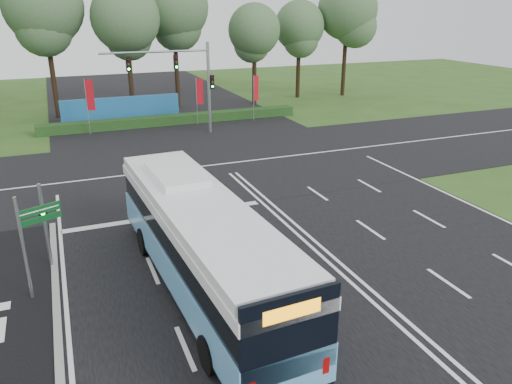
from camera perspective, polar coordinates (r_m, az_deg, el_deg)
ground at (r=21.74m, az=5.68°, el=-5.79°), size 120.00×120.00×0.00m
road_main at (r=21.73m, az=5.68°, el=-5.74°), size 20.00×120.00×0.04m
road_cross at (r=32.06m, az=-4.20°, el=3.14°), size 120.00×14.00×0.05m
kerb_strip at (r=17.12m, az=-21.68°, el=-15.06°), size 0.25×18.00×0.12m
city_bus at (r=17.50m, az=-6.25°, el=-5.84°), size 3.39×13.05×3.71m
pedestrian_signal at (r=20.50m, az=-22.98°, el=-3.30°), size 0.31×0.42×3.46m
street_sign at (r=18.46m, az=-24.28°, el=-4.31°), size 1.38×0.65×3.82m
banner_flag_left at (r=41.09m, az=-18.51°, el=10.10°), size 0.62×0.25×4.36m
banner_flag_mid at (r=42.81m, az=-6.53°, el=11.06°), size 0.58×0.14×3.96m
banner_flag_right at (r=44.03m, az=-0.06°, el=11.50°), size 0.56×0.26×4.01m
traffic_light_gantry at (r=39.14m, az=-8.04°, el=13.15°), size 8.41×0.28×7.00m
hedge at (r=43.66m, az=-9.34°, el=8.16°), size 22.00×1.20×0.80m
blue_hoarding at (r=45.28m, az=-15.12°, el=9.07°), size 10.00×0.30×2.20m
eucalyptus_row at (r=49.09m, az=-12.64°, el=19.14°), size 47.78×9.10×12.88m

